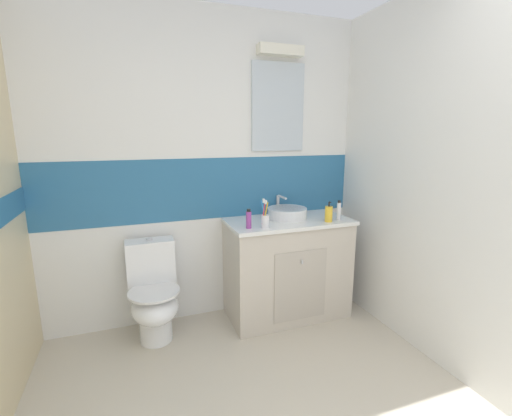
{
  "coord_description": "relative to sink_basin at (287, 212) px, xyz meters",
  "views": [
    {
      "loc": [
        -0.59,
        -0.4,
        1.55
      ],
      "look_at": [
        0.26,
        1.96,
        1.01
      ],
      "focal_mm": 24.56,
      "sensor_mm": 36.0,
      "label": 1
    }
  ],
  "objects": [
    {
      "name": "ground_plane",
      "position": [
        -0.62,
        -0.99,
        -0.92
      ],
      "size": [
        3.2,
        3.48,
        0.04
      ],
      "primitive_type": "cube",
      "color": "beige"
    },
    {
      "name": "toilet",
      "position": [
        -1.11,
        -0.04,
        -0.54
      ],
      "size": [
        0.37,
        0.5,
        0.76
      ],
      "color": "white",
      "rests_on": "ground_plane"
    },
    {
      "name": "wall_right_plain",
      "position": [
        0.73,
        -0.99,
        0.35
      ],
      "size": [
        0.1,
        3.48,
        2.5
      ],
      "primitive_type": "cube",
      "color": "white",
      "rests_on": "ground_plane"
    },
    {
      "name": "vanity_cabinet",
      "position": [
        -0.01,
        -0.04,
        -0.47
      ],
      "size": [
        1.02,
        0.53,
        0.85
      ],
      "color": "beige",
      "rests_on": "ground_plane"
    },
    {
      "name": "soap_dispenser",
      "position": [
        0.26,
        -0.22,
        0.02
      ],
      "size": [
        0.06,
        0.06,
        0.17
      ],
      "color": "yellow",
      "rests_on": "vanity_cabinet"
    },
    {
      "name": "deodorant_spray_can",
      "position": [
        -0.4,
        -0.19,
        0.02
      ],
      "size": [
        0.04,
        0.04,
        0.15
      ],
      "color": "#993F99",
      "rests_on": "vanity_cabinet"
    },
    {
      "name": "toothbrush_cup",
      "position": [
        -0.28,
        -0.22,
        0.02
      ],
      "size": [
        0.06,
        0.06,
        0.22
      ],
      "color": "white",
      "rests_on": "vanity_cabinet"
    },
    {
      "name": "toothpaste_tube_upright",
      "position": [
        0.37,
        -0.2,
        0.03
      ],
      "size": [
        0.03,
        0.03,
        0.16
      ],
      "color": "white",
      "rests_on": "vanity_cabinet"
    },
    {
      "name": "wall_back_tiled",
      "position": [
        -0.61,
        0.26,
        0.36
      ],
      "size": [
        3.2,
        0.2,
        2.5
      ],
      "color": "white",
      "rests_on": "ground_plane"
    },
    {
      "name": "sink_basin",
      "position": [
        0.0,
        0.0,
        0.0
      ],
      "size": [
        0.33,
        0.37,
        0.17
      ],
      "color": "white",
      "rests_on": "vanity_cabinet"
    }
  ]
}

